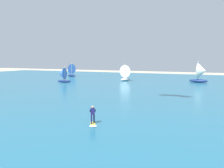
% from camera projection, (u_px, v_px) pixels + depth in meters
% --- Properties ---
extents(ocean, '(160.00, 90.00, 0.10)m').
position_uv_depth(ocean, '(179.00, 89.00, 52.72)').
color(ocean, '#236B89').
rests_on(ocean, ground).
extents(kitesurfer, '(1.48, 1.97, 1.67)m').
position_uv_depth(kitesurfer, '(93.00, 118.00, 24.43)').
color(kitesurfer, yellow).
rests_on(kitesurfer, ocean).
extents(sailboat_center_horizon, '(3.43, 3.96, 4.50)m').
position_uv_depth(sailboat_center_horizon, '(126.00, 73.00, 69.53)').
color(sailboat_center_horizon, silver).
rests_on(sailboat_center_horizon, ocean).
extents(sailboat_mid_left, '(3.49, 3.03, 3.96)m').
position_uv_depth(sailboat_mid_left, '(62.00, 75.00, 65.04)').
color(sailboat_mid_left, navy).
rests_on(sailboat_mid_left, ocean).
extents(sailboat_mid_right, '(3.89, 3.47, 4.38)m').
position_uv_depth(sailboat_mid_right, '(70.00, 70.00, 84.86)').
color(sailboat_mid_right, navy).
rests_on(sailboat_mid_right, ocean).
extents(sailboat_anchored_offshore, '(4.49, 3.83, 5.20)m').
position_uv_depth(sailboat_anchored_offshore, '(201.00, 73.00, 64.12)').
color(sailboat_anchored_offshore, navy).
rests_on(sailboat_anchored_offshore, ocean).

